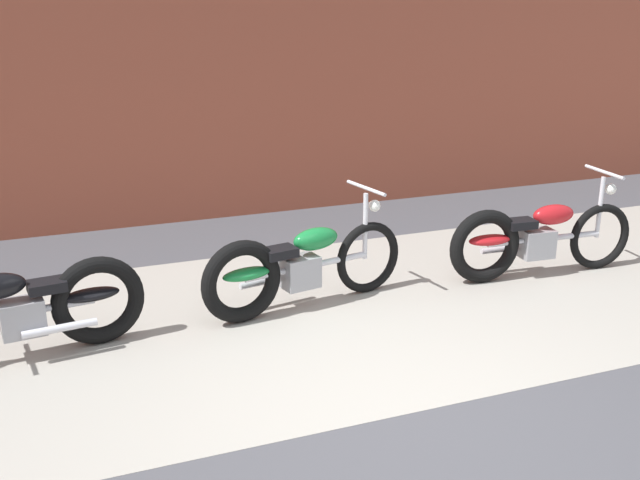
{
  "coord_description": "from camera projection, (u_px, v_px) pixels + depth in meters",
  "views": [
    {
      "loc": [
        -2.06,
        -3.87,
        2.67
      ],
      "look_at": [
        0.02,
        1.56,
        0.75
      ],
      "focal_mm": 41.97,
      "sensor_mm": 36.0,
      "label": 1
    }
  ],
  "objects": [
    {
      "name": "brick_building_wall",
      "position": [
        208.0,
        9.0,
        8.8
      ],
      "size": [
        36.0,
        0.5,
        4.99
      ],
      "primitive_type": "cube",
      "color": "brown",
      "rests_on": "ground"
    },
    {
      "name": "motorcycle_green",
      "position": [
        292.0,
        267.0,
        6.52
      ],
      "size": [
        1.99,
        0.65,
        1.03
      ],
      "rotation": [
        0.0,
        0.0,
        0.18
      ],
      "color": "black",
      "rests_on": "ground"
    },
    {
      "name": "sidewalk_slab",
      "position": [
        310.0,
        315.0,
        6.52
      ],
      "size": [
        36.0,
        3.5,
        0.01
      ],
      "primitive_type": "cube",
      "color": "#9E998E",
      "rests_on": "ground"
    },
    {
      "name": "ground_plane",
      "position": [
        401.0,
        416.0,
        4.97
      ],
      "size": [
        80.0,
        80.0,
        0.0
      ],
      "primitive_type": "plane",
      "color": "#47474C"
    },
    {
      "name": "motorcycle_black",
      "position": [
        32.0,
        309.0,
        5.67
      ],
      "size": [
        2.0,
        0.58,
        1.03
      ],
      "rotation": [
        0.0,
        0.0,
        3.26
      ],
      "color": "black",
      "rests_on": "ground"
    },
    {
      "name": "motorcycle_red",
      "position": [
        530.0,
        238.0,
        7.29
      ],
      "size": [
        2.01,
        0.58,
        1.03
      ],
      "rotation": [
        0.0,
        0.0,
        -0.07
      ],
      "color": "black",
      "rests_on": "ground"
    }
  ]
}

